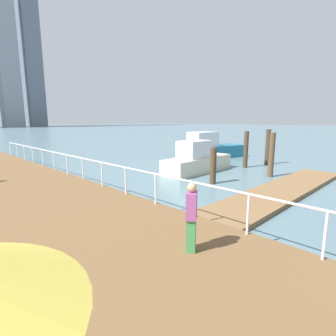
{
  "coord_description": "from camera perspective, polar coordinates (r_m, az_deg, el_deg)",
  "views": [
    {
      "loc": [
        -8.96,
        2.29,
        3.26
      ],
      "look_at": [
        -0.89,
        10.37,
        1.14
      ],
      "focal_mm": 28.08,
      "sensor_mm": 36.0,
      "label": 1
    }
  ],
  "objects": [
    {
      "name": "ground_plane",
      "position": [
        20.11,
        -17.89,
        0.67
      ],
      "size": [
        300.0,
        300.0,
        0.0
      ],
      "primitive_type": "plane",
      "color": "slate"
    },
    {
      "name": "floating_dock",
      "position": [
        12.78,
        23.16,
        -4.72
      ],
      "size": [
        12.18,
        2.0,
        0.18
      ],
      "primitive_type": "cube",
      "color": "olive",
      "rests_on": "ground_plane"
    },
    {
      "name": "dock_piling_4",
      "position": [
        13.58,
        9.75,
        0.46
      ],
      "size": [
        0.32,
        0.32,
        1.85
      ],
      "primitive_type": "cylinder",
      "color": "#473826",
      "rests_on": "ground_plane"
    },
    {
      "name": "moored_boat_4",
      "position": [
        16.6,
        6.3,
        1.65
      ],
      "size": [
        5.34,
        1.79,
        1.98
      ],
      "color": "beige",
      "rests_on": "ground_plane"
    },
    {
      "name": "dock_piling_2",
      "position": [
        20.38,
        20.8,
        4.26
      ],
      "size": [
        0.33,
        0.33,
        2.57
      ],
      "primitive_type": "cylinder",
      "color": "#473826",
      "rests_on": "ground_plane"
    },
    {
      "name": "boardwalk_railing",
      "position": [
        10.89,
        -11.88,
        -0.4
      ],
      "size": [
        0.06,
        29.19,
        1.08
      ],
      "color": "white",
      "rests_on": "boardwalk"
    },
    {
      "name": "dock_piling_1",
      "position": [
        16.07,
        21.55,
        2.65
      ],
      "size": [
        0.31,
        0.31,
        2.54
      ],
      "primitive_type": "cylinder",
      "color": "brown",
      "rests_on": "ground_plane"
    },
    {
      "name": "dock_piling_0",
      "position": [
        18.66,
        16.54,
        3.85
      ],
      "size": [
        0.31,
        0.31,
        2.48
      ],
      "primitive_type": "cylinder",
      "color": "#473826",
      "rests_on": "ground_plane"
    },
    {
      "name": "moored_boat_1",
      "position": [
        22.73,
        8.99,
        4.16
      ],
      "size": [
        6.29,
        3.2,
        2.24
      ],
      "color": "#1E6B8C",
      "rests_on": "ground_plane"
    },
    {
      "name": "skyline_tower_5",
      "position": [
        151.23,
        -28.31,
        25.32
      ],
      "size": [
        7.29,
        12.75,
        89.78
      ],
      "primitive_type": "cube",
      "rotation": [
        0.0,
        0.0,
        -0.01
      ],
      "color": "slate",
      "rests_on": "ground_plane"
    },
    {
      "name": "pedestrian_1",
      "position": [
        5.8,
        5.11,
        -10.48
      ],
      "size": [
        0.42,
        0.39,
        1.54
      ],
      "color": "#3F8C4C",
      "rests_on": "boardwalk"
    },
    {
      "name": "skyline_tower_4",
      "position": [
        141.86,
        -32.02,
        23.37
      ],
      "size": [
        8.36,
        7.02,
        76.89
      ],
      "primitive_type": "cube",
      "rotation": [
        0.0,
        0.0,
        0.08
      ],
      "color": "#8C939E",
      "rests_on": "ground_plane"
    }
  ]
}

